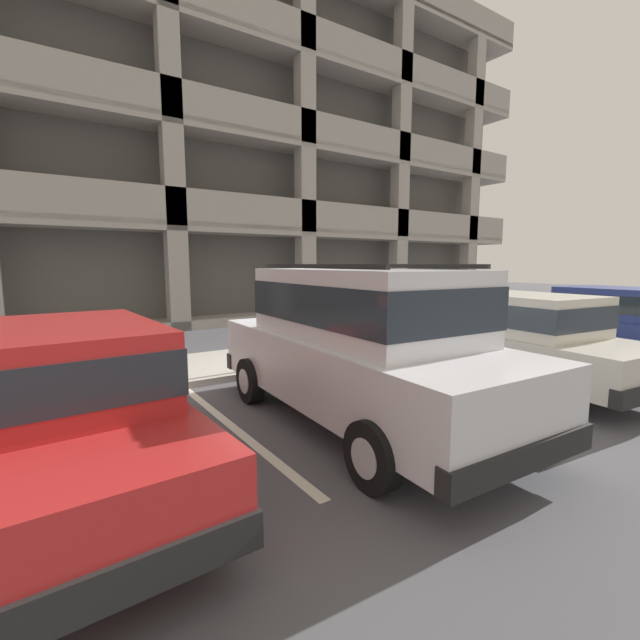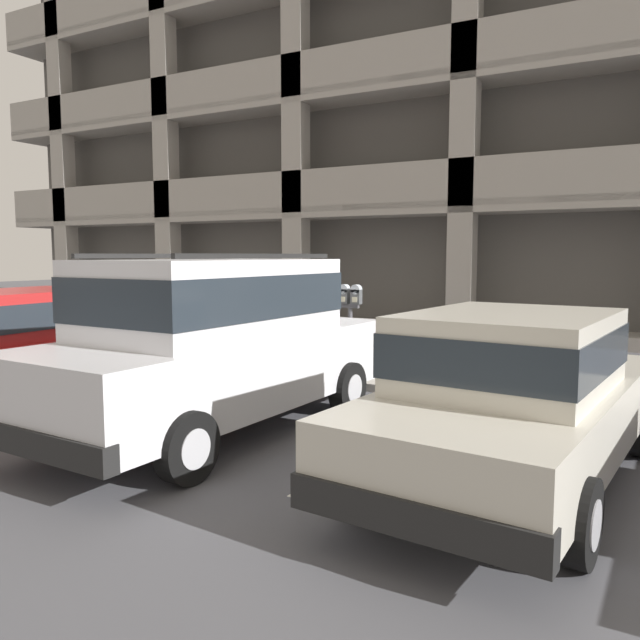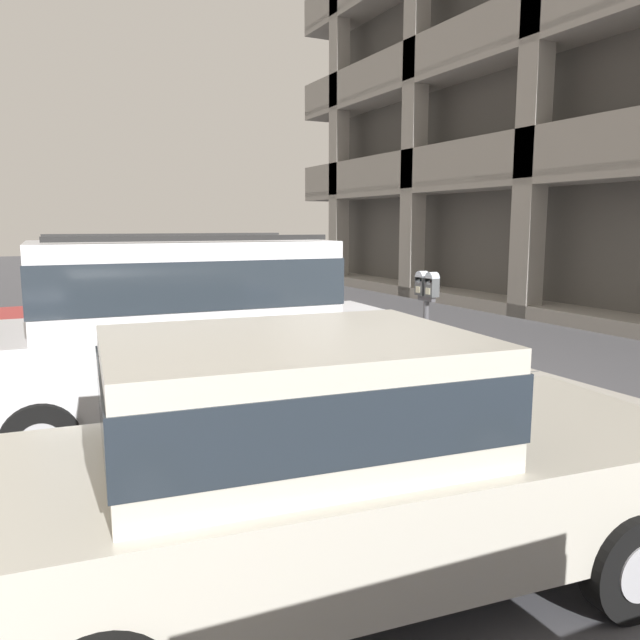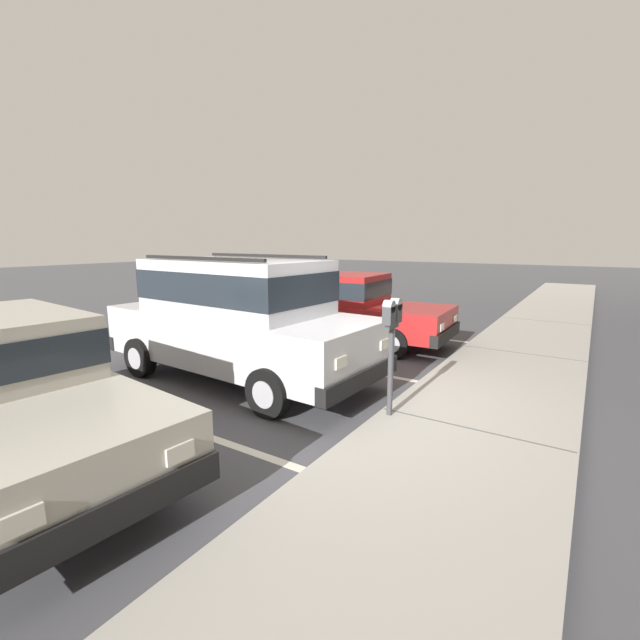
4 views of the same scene
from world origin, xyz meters
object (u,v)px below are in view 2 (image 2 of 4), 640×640
Objects in this scene: silver_suv at (216,337)px; parking_meter_near at (350,309)px; parking_garage at (513,122)px; dark_hatchback at (515,392)px; red_sedan at (39,340)px.

silver_suv is 2.86m from parking_meter_near.
parking_meter_near is 12.34m from parking_garage.
dark_hatchback is 3.17× the size of parking_meter_near.
silver_suv is 15.04m from parking_garage.
red_sedan is 0.14× the size of parking_garage.
red_sedan is 6.64m from dark_hatchback.
parking_meter_near is at bearing -89.66° from parking_garage.
parking_garage is (3.54, 14.04, 5.21)m from red_sedan.
parking_meter_near is at bearing 141.93° from dark_hatchback.
parking_meter_near is (3.60, 2.68, 0.39)m from red_sedan.
red_sedan is at bearing -143.33° from parking_meter_near.
parking_garage is (-0.07, 11.36, 4.83)m from parking_meter_near.
parking_meter_near is 0.05× the size of parking_garage.
silver_suv reaches higher than red_sedan.
silver_suv is 1.05× the size of dark_hatchback.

